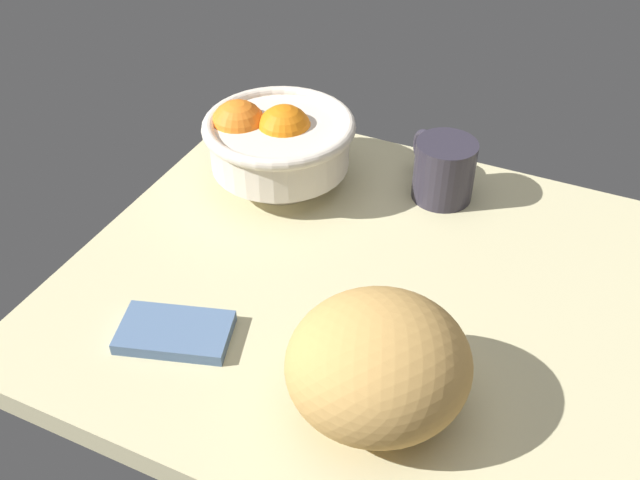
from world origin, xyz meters
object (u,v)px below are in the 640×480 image
(fruit_bowl, at_px, (275,141))
(bread_loaf, at_px, (378,364))
(mug, at_px, (443,169))
(napkin_folded, at_px, (175,332))

(fruit_bowl, xyz_separation_m, bread_loaf, (0.25, -0.29, -0.00))
(fruit_bowl, bearing_deg, bread_loaf, -48.77)
(bread_loaf, distance_m, mug, 0.35)
(napkin_folded, bearing_deg, fruit_bowl, 96.80)
(bread_loaf, xyz_separation_m, napkin_folded, (-0.22, -0.00, -0.05))
(bread_loaf, relative_size, napkin_folded, 1.47)
(fruit_bowl, height_order, mug, fruit_bowl)
(napkin_folded, bearing_deg, bread_loaf, 1.18)
(fruit_bowl, distance_m, bread_loaf, 0.38)
(napkin_folded, relative_size, mug, 1.14)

